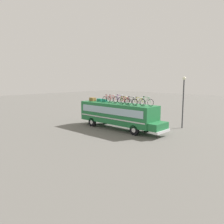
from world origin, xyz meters
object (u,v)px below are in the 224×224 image
object	(u,v)px
street_lamp	(183,95)
luggage_bag_2	(100,100)
luggage_bag_3	(105,100)
luggage_bag_1	(93,99)
rooftop_bicycle_5	(126,101)
bus	(118,114)
rooftop_bicycle_4	(123,100)
rooftop_bicycle_1	(108,99)
rooftop_bicycle_2	(112,99)
rooftop_bicycle_3	(119,99)
rooftop_bicycle_7	(138,102)
rooftop_bicycle_8	(146,102)
rooftop_bicycle_6	(131,101)

from	to	relation	value
street_lamp	luggage_bag_2	bearing A→B (deg)	-147.90
luggage_bag_2	luggage_bag_3	world-z (taller)	luggage_bag_3
luggage_bag_1	rooftop_bicycle_5	bearing A→B (deg)	-1.80
rooftop_bicycle_5	street_lamp	xyz separation A→B (m)	(3.64, 5.72, 0.48)
bus	luggage_bag_3	size ratio (longest dim) A/B	18.80
rooftop_bicycle_4	rooftop_bicycle_1	bearing A→B (deg)	-177.08
rooftop_bicycle_2	rooftop_bicycle_4	size ratio (longest dim) A/B	1.01
rooftop_bicycle_3	rooftop_bicycle_4	size ratio (longest dim) A/B	1.03
rooftop_bicycle_7	luggage_bag_1	bearing A→B (deg)	-179.69
luggage_bag_2	rooftop_bicycle_7	xyz separation A→B (m)	(6.05, -0.40, 0.21)
luggage_bag_1	rooftop_bicycle_8	bearing A→B (deg)	2.93
rooftop_bicycle_2	street_lamp	world-z (taller)	street_lamp
rooftop_bicycle_6	rooftop_bicycle_8	size ratio (longest dim) A/B	0.99
rooftop_bicycle_7	rooftop_bicycle_8	size ratio (longest dim) A/B	0.96
rooftop_bicycle_4	rooftop_bicycle_5	distance (m)	0.98
bus	rooftop_bicycle_4	world-z (taller)	rooftop_bicycle_4
rooftop_bicycle_1	rooftop_bicycle_6	xyz separation A→B (m)	(3.75, -0.45, 0.01)
street_lamp	rooftop_bicycle_2	bearing A→B (deg)	-137.59
rooftop_bicycle_5	rooftop_bicycle_8	bearing A→B (deg)	14.07
rooftop_bicycle_1	rooftop_bicycle_7	size ratio (longest dim) A/B	0.97
luggage_bag_2	street_lamp	bearing A→B (deg)	32.10
rooftop_bicycle_3	rooftop_bicycle_1	bearing A→B (deg)	-168.48
luggage_bag_1	rooftop_bicycle_3	size ratio (longest dim) A/B	0.37
bus	luggage_bag_2	bearing A→B (deg)	175.86
luggage_bag_2	rooftop_bicycle_5	xyz separation A→B (m)	(4.52, -0.60, 0.21)
luggage_bag_3	rooftop_bicycle_1	world-z (taller)	rooftop_bicycle_1
bus	rooftop_bicycle_1	distance (m)	2.29
rooftop_bicycle_5	rooftop_bicycle_4	bearing A→B (deg)	143.12
rooftop_bicycle_1	rooftop_bicycle_6	size ratio (longest dim) A/B	0.94
rooftop_bicycle_1	rooftop_bicycle_4	bearing A→B (deg)	2.92
bus	luggage_bag_3	bearing A→B (deg)	173.78
rooftop_bicycle_4	rooftop_bicycle_7	distance (m)	2.34
rooftop_bicycle_6	rooftop_bicycle_7	xyz separation A→B (m)	(0.82, 0.18, -0.01)
rooftop_bicycle_5	street_lamp	distance (m)	6.80
rooftop_bicycle_6	bus	bearing A→B (deg)	170.22
rooftop_bicycle_1	street_lamp	world-z (taller)	street_lamp
luggage_bag_2	rooftop_bicycle_2	distance (m)	2.27
rooftop_bicycle_1	rooftop_bicycle_8	bearing A→B (deg)	0.88
luggage_bag_1	luggage_bag_3	size ratio (longest dim) A/B	1.15
luggage_bag_3	rooftop_bicycle_3	world-z (taller)	rooftop_bicycle_3
rooftop_bicycle_3	rooftop_bicycle_6	xyz separation A→B (m)	(2.26, -0.75, -0.01)
luggage_bag_3	bus	bearing A→B (deg)	-6.22
luggage_bag_1	rooftop_bicycle_1	distance (m)	2.31
rooftop_bicycle_2	rooftop_bicycle_5	world-z (taller)	rooftop_bicycle_2
rooftop_bicycle_4	rooftop_bicycle_8	bearing A→B (deg)	-0.67
rooftop_bicycle_2	rooftop_bicycle_3	distance (m)	0.86
rooftop_bicycle_5	rooftop_bicycle_3	bearing A→B (deg)	153.52
rooftop_bicycle_3	rooftop_bicycle_4	distance (m)	0.80
luggage_bag_2	luggage_bag_3	size ratio (longest dim) A/B	1.21
luggage_bag_2	rooftop_bicycle_7	distance (m)	6.07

